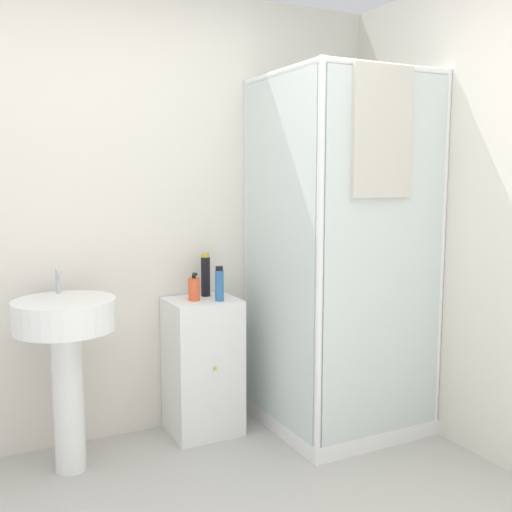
# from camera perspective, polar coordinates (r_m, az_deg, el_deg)

# --- Properties ---
(wall_back) EXTENTS (6.40, 0.06, 2.50)m
(wall_back) POSITION_cam_1_polar(r_m,az_deg,el_deg) (3.38, -14.28, 3.67)
(wall_back) COLOR silver
(wall_back) RESTS_ON ground_plane
(shower_enclosure) EXTENTS (0.83, 0.86, 2.03)m
(shower_enclosure) POSITION_cam_1_polar(r_m,az_deg,el_deg) (3.49, 7.79, -7.02)
(shower_enclosure) COLOR white
(shower_enclosure) RESTS_ON ground_plane
(vanity_cabinet) EXTENTS (0.39, 0.36, 0.78)m
(vanity_cabinet) POSITION_cam_1_polar(r_m,az_deg,el_deg) (3.50, -5.09, -10.39)
(vanity_cabinet) COLOR white
(vanity_cabinet) RESTS_ON ground_plane
(sink) EXTENTS (0.49, 0.49, 1.01)m
(sink) POSITION_cam_1_polar(r_m,az_deg,el_deg) (3.10, -17.66, -7.76)
(sink) COLOR white
(sink) RESTS_ON ground_plane
(soap_dispenser) EXTENTS (0.07, 0.07, 0.16)m
(soap_dispenser) POSITION_cam_1_polar(r_m,az_deg,el_deg) (3.35, -5.92, -3.13)
(soap_dispenser) COLOR #E5562D
(soap_dispenser) RESTS_ON vanity_cabinet
(shampoo_bottle_tall_black) EXTENTS (0.05, 0.05, 0.25)m
(shampoo_bottle_tall_black) POSITION_cam_1_polar(r_m,az_deg,el_deg) (3.46, -4.83, -1.83)
(shampoo_bottle_tall_black) COLOR black
(shampoo_bottle_tall_black) RESTS_ON vanity_cabinet
(shampoo_bottle_blue) EXTENTS (0.05, 0.05, 0.19)m
(shampoo_bottle_blue) POSITION_cam_1_polar(r_m,az_deg,el_deg) (3.32, -3.51, -2.69)
(shampoo_bottle_blue) COLOR #2D66A3
(shampoo_bottle_blue) RESTS_ON vanity_cabinet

